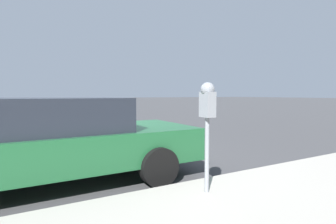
# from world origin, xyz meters

# --- Properties ---
(ground_plane) EXTENTS (220.00, 220.00, 0.00)m
(ground_plane) POSITION_xyz_m (0.00, 0.00, 0.00)
(ground_plane) COLOR #424244
(parking_meter) EXTENTS (0.21, 0.19, 1.50)m
(parking_meter) POSITION_xyz_m (-2.70, -0.93, 1.30)
(parking_meter) COLOR gray
(parking_meter) RESTS_ON sidewalk
(car_green) EXTENTS (2.13, 4.88, 1.43)m
(car_green) POSITION_xyz_m (-0.88, 0.92, 0.76)
(car_green) COLOR #1E5B33
(car_green) RESTS_ON ground_plane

